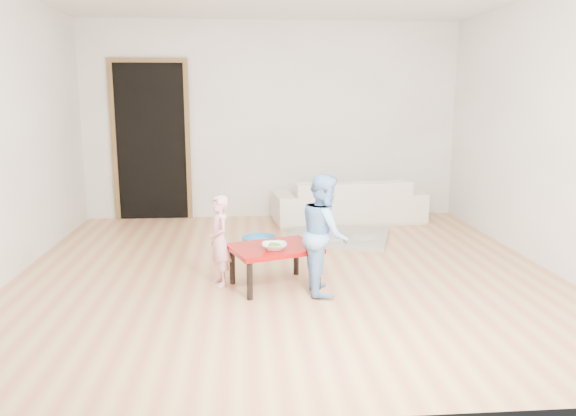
{
  "coord_description": "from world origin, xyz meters",
  "views": [
    {
      "loc": [
        -0.39,
        -5.09,
        1.64
      ],
      "look_at": [
        0.0,
        -0.2,
        0.65
      ],
      "focal_mm": 35.0,
      "sensor_mm": 36.0,
      "label": 1
    }
  ],
  "objects": [
    {
      "name": "left_wall",
      "position": [
        -2.5,
        0.0,
        1.3
      ],
      "size": [
        0.02,
        5.0,
        2.6
      ],
      "primitive_type": "cube",
      "color": "white",
      "rests_on": "floor"
    },
    {
      "name": "bowl",
      "position": [
        -0.14,
        -0.52,
        0.39
      ],
      "size": [
        0.21,
        0.21,
        0.05
      ],
      "primitive_type": "imported",
      "color": "white",
      "rests_on": "red_table"
    },
    {
      "name": "blanket",
      "position": [
        0.68,
        1.16,
        0.03
      ],
      "size": [
        1.37,
        1.24,
        0.06
      ],
      "primitive_type": null,
      "rotation": [
        0.0,
        0.0,
        -0.31
      ],
      "color": "#A19D8E",
      "rests_on": "floor"
    },
    {
      "name": "child_blue",
      "position": [
        0.27,
        -0.58,
        0.5
      ],
      "size": [
        0.38,
        0.49,
        1.01
      ],
      "primitive_type": "imported",
      "rotation": [
        0.0,
        0.0,
        1.57
      ],
      "color": "#6191E2",
      "rests_on": "floor"
    },
    {
      "name": "broccoli",
      "position": [
        -0.14,
        -0.52,
        0.39
      ],
      "size": [
        0.12,
        0.12,
        0.06
      ],
      "primitive_type": null,
      "color": "#2D5919",
      "rests_on": "red_table"
    },
    {
      "name": "basin",
      "position": [
        -0.23,
        0.88,
        0.06
      ],
      "size": [
        0.37,
        0.37,
        0.12
      ],
      "primitive_type": "imported",
      "color": "teal",
      "rests_on": "floor"
    },
    {
      "name": "floor",
      "position": [
        0.0,
        0.0,
        0.0
      ],
      "size": [
        5.0,
        5.0,
        0.01
      ],
      "primitive_type": "cube",
      "color": "#C27853",
      "rests_on": "ground"
    },
    {
      "name": "child_pink",
      "position": [
        -0.61,
        -0.34,
        0.4
      ],
      "size": [
        0.27,
        0.34,
        0.8
      ],
      "primitive_type": "imported",
      "rotation": [
        0.0,
        0.0,
        -1.25
      ],
      "color": "#F46F7D",
      "rests_on": "floor"
    },
    {
      "name": "red_table",
      "position": [
        -0.14,
        -0.42,
        0.18
      ],
      "size": [
        0.86,
        0.75,
        0.36
      ],
      "primitive_type": null,
      "rotation": [
        0.0,
        0.0,
        0.34
      ],
      "color": "#910907",
      "rests_on": "floor"
    },
    {
      "name": "cushion",
      "position": [
        0.5,
        1.92,
        0.43
      ],
      "size": [
        0.45,
        0.42,
        0.11
      ],
      "primitive_type": "cube",
      "rotation": [
        0.0,
        0.0,
        -0.14
      ],
      "color": "orange",
      "rests_on": "sofa"
    },
    {
      "name": "sofa",
      "position": [
        0.97,
        2.05,
        0.28
      ],
      "size": [
        2.0,
        0.93,
        0.57
      ],
      "primitive_type": "imported",
      "rotation": [
        0.0,
        0.0,
        3.23
      ],
      "color": "silver",
      "rests_on": "floor"
    },
    {
      "name": "right_wall",
      "position": [
        2.5,
        0.0,
        1.3
      ],
      "size": [
        0.02,
        5.0,
        2.6
      ],
      "primitive_type": "cube",
      "color": "white",
      "rests_on": "floor"
    },
    {
      "name": "doorway",
      "position": [
        -1.6,
        2.48,
        1.02
      ],
      "size": [
        1.02,
        0.08,
        2.11
      ],
      "primitive_type": null,
      "color": "brown",
      "rests_on": "back_wall"
    },
    {
      "name": "back_wall",
      "position": [
        0.0,
        2.5,
        1.3
      ],
      "size": [
        5.0,
        0.02,
        2.6
      ],
      "primitive_type": "cube",
      "color": "white",
      "rests_on": "floor"
    }
  ]
}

